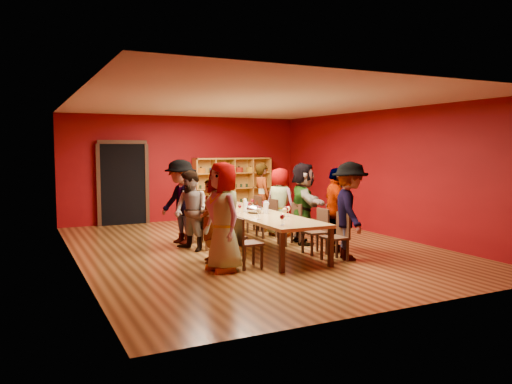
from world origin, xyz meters
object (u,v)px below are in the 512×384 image
(person_left_2, at_px, (191,211))
(person_right_0, at_px, (350,211))
(person_left_1, at_px, (210,220))
(chair_person_right_4, at_px, (254,212))
(chair_person_left_1, at_px, (229,234))
(person_right_1, at_px, (335,210))
(chair_person_right_1, at_px, (318,229))
(chair_person_left_3, at_px, (194,220))
(chair_person_right_2, at_px, (292,222))
(chair_person_left_2, at_px, (208,225))
(chair_person_right_3, at_px, (269,216))
(person_right_4, at_px, (262,197))
(person_right_3, at_px, (280,202))
(person_left_0, at_px, (223,217))
(wine_bottle, at_px, (225,197))
(tasting_table, at_px, (252,214))
(chair_person_left_0, at_px, (245,240))
(person_right_2, at_px, (303,203))
(chair_person_right_0, at_px, (338,234))
(shelving_unit, at_px, (232,185))
(person_left_3, at_px, (181,202))
(spittoon_bowl, at_px, (254,209))

(person_left_2, bearing_deg, person_right_0, 29.60)
(person_left_1, distance_m, chair_person_right_4, 3.49)
(chair_person_left_1, relative_size, person_right_1, 0.53)
(chair_person_left_1, height_order, chair_person_right_1, same)
(chair_person_left_1, xyz_separation_m, chair_person_right_1, (1.82, -0.24, 0.00))
(chair_person_left_3, bearing_deg, chair_person_right_1, -50.68)
(person_left_2, relative_size, chair_person_right_1, 1.84)
(person_left_2, distance_m, chair_person_right_2, 2.22)
(chair_person_left_2, distance_m, chair_person_right_3, 1.97)
(chair_person_left_1, xyz_separation_m, person_right_4, (2.06, 2.70, 0.36))
(person_left_2, distance_m, person_right_0, 3.17)
(chair_person_left_3, height_order, chair_person_right_3, same)
(chair_person_right_2, bearing_deg, person_right_0, -81.57)
(chair_person_left_1, relative_size, chair_person_right_1, 1.00)
(person_left_1, xyz_separation_m, chair_person_right_1, (2.19, -0.24, -0.27))
(chair_person_left_3, distance_m, person_right_0, 3.59)
(person_right_3, bearing_deg, person_left_1, 102.48)
(person_left_0, xyz_separation_m, chair_person_right_3, (2.22, 2.56, -0.43))
(person_right_3, bearing_deg, person_left_2, 82.40)
(chair_person_left_2, xyz_separation_m, wine_bottle, (1.08, 1.68, 0.39))
(tasting_table, bearing_deg, chair_person_left_2, 165.86)
(chair_person_right_4, bearing_deg, chair_person_right_3, -90.00)
(chair_person_left_0, height_order, person_right_3, person_right_3)
(chair_person_left_3, bearing_deg, person_right_2, -29.90)
(chair_person_right_0, bearing_deg, shelving_unit, 85.45)
(shelving_unit, xyz_separation_m, chair_person_right_0, (-0.49, -6.12, -0.49))
(chair_person_left_3, bearing_deg, person_left_1, -100.46)
(person_right_1, distance_m, person_right_3, 2.10)
(chair_person_right_3, bearing_deg, chair_person_right_4, 90.00)
(shelving_unit, distance_m, person_right_0, 6.12)
(tasting_table, height_order, person_left_3, person_left_3)
(person_right_4, bearing_deg, person_left_0, 145.61)
(person_left_2, height_order, person_right_3, person_left_2)
(person_right_0, xyz_separation_m, chair_person_right_2, (-0.25, 1.70, -0.42))
(chair_person_left_2, bearing_deg, person_right_0, -44.39)
(tasting_table, height_order, person_left_2, person_left_2)
(person_left_3, height_order, chair_person_right_0, person_left_3)
(tasting_table, bearing_deg, person_left_2, 169.74)
(person_left_2, relative_size, person_right_0, 0.89)
(person_right_3, bearing_deg, shelving_unit, -27.93)
(chair_person_right_2, bearing_deg, chair_person_left_0, -140.69)
(person_right_0, bearing_deg, chair_person_left_1, 89.77)
(person_left_2, bearing_deg, chair_person_left_3, 137.25)
(spittoon_bowl, bearing_deg, chair_person_right_0, -60.03)
(chair_person_right_2, bearing_deg, person_left_3, 150.38)
(person_right_4, bearing_deg, person_left_1, 139.46)
(person_left_3, distance_m, person_right_1, 3.36)
(chair_person_right_0, relative_size, person_right_2, 0.50)
(chair_person_left_0, bearing_deg, person_left_1, 117.30)
(person_left_3, height_order, person_right_4, person_left_3)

